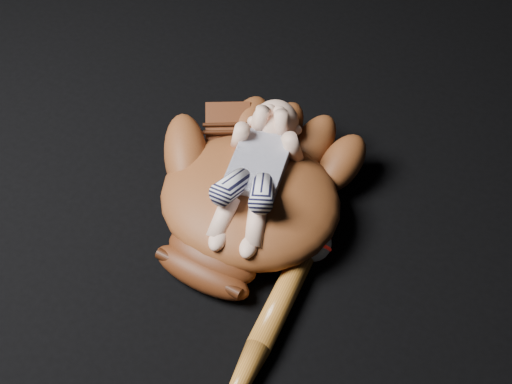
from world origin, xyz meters
TOP-DOWN VIEW (x-y plane):
  - baseball_glove at (0.07, 0.12)m, footprint 0.44×0.51m
  - newborn_baby at (0.08, 0.13)m, footprint 0.24×0.38m
  - baseball_bat at (0.23, -0.16)m, footprint 0.09×0.48m
  - baseball at (0.22, 0.10)m, footprint 0.09×0.09m

SIDE VIEW (x-z plane):
  - baseball_bat at x=0.23m, z-range 0.00..0.04m
  - baseball at x=0.22m, z-range 0.00..0.07m
  - baseball_glove at x=0.07m, z-range 0.00..0.16m
  - newborn_baby at x=0.08m, z-range 0.06..0.20m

